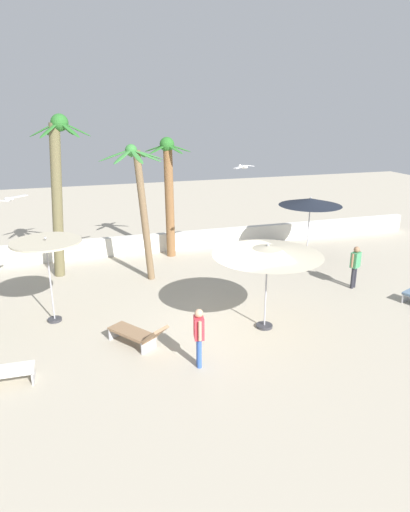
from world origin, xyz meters
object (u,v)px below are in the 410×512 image
at_px(palm_tree_0, 58,182).
at_px(patio_umbrella_2, 310,202).
at_px(seagull_0, 244,167).
at_px(seagull_1, 8,199).
at_px(patio_umbrella_1, 268,251).
at_px(lounge_chair_0, 138,334).
at_px(patio_umbrella_0, 46,247).
at_px(palm_tree_1, 140,195).
at_px(palm_tree_2, 169,186).
at_px(guest_0, 199,332).
at_px(guest_2, 355,263).

bearing_deg(palm_tree_0, patio_umbrella_2, -4.66).
relative_size(seagull_0, seagull_1, 0.98).
bearing_deg(patio_umbrella_1, palm_tree_0, 130.97).
height_order(patio_umbrella_1, lounge_chair_0, patio_umbrella_1).
distance_m(patio_umbrella_0, seagull_0, 7.13).
bearing_deg(patio_umbrella_2, seagull_0, -153.10).
relative_size(palm_tree_1, seagull_1, 4.93).
relative_size(patio_umbrella_2, seagull_0, 2.66).
height_order(palm_tree_1, palm_tree_2, palm_tree_2).
distance_m(patio_umbrella_0, seagull_1, 1.74).
xyz_separation_m(palm_tree_2, seagull_1, (-5.83, -4.79, 0.68)).
height_order(patio_umbrella_2, seagull_1, seagull_1).
relative_size(palm_tree_0, seagull_1, 5.91).
relative_size(palm_tree_0, palm_tree_2, 1.18).
xyz_separation_m(patio_umbrella_1, palm_tree_2, (-1.14, 7.59, 0.71)).
distance_m(palm_tree_1, guest_0, 6.90).
bearing_deg(patio_umbrella_0, patio_umbrella_1, -20.99).
xyz_separation_m(patio_umbrella_0, seagull_0, (6.73, 1.32, 1.95)).
height_order(palm_tree_1, guest_2, palm_tree_1).
bearing_deg(patio_umbrella_0, guest_2, -2.21).
xyz_separation_m(palm_tree_1, seagull_0, (3.47, -1.38, 1.07)).
height_order(patio_umbrella_0, patio_umbrella_2, patio_umbrella_0).
xyz_separation_m(palm_tree_0, lounge_chair_0, (1.79, -6.49, -3.28)).
distance_m(patio_umbrella_1, palm_tree_2, 7.71).
distance_m(palm_tree_0, palm_tree_2, 4.65).
distance_m(lounge_chair_0, guest_0, 2.05).
distance_m(patio_umbrella_2, lounge_chair_0, 10.35).
bearing_deg(seagull_0, patio_umbrella_0, -168.91).
relative_size(patio_umbrella_2, palm_tree_0, 0.44).
distance_m(patio_umbrella_0, guest_2, 10.59).
bearing_deg(palm_tree_0, patio_umbrella_0, -96.11).
relative_size(patio_umbrella_1, palm_tree_2, 0.62).
distance_m(patio_umbrella_2, palm_tree_1, 7.47).
bearing_deg(patio_umbrella_2, palm_tree_2, 161.18).
relative_size(palm_tree_0, palm_tree_1, 1.20).
bearing_deg(palm_tree_1, palm_tree_2, 57.15).
bearing_deg(palm_tree_1, lounge_chair_0, -101.48).
relative_size(patio_umbrella_1, seagull_0, 3.15).
bearing_deg(seagull_1, patio_umbrella_2, 13.76).
bearing_deg(palm_tree_2, seagull_1, -140.57).
bearing_deg(palm_tree_0, guest_2, -24.37).
bearing_deg(seagull_1, guest_0, -43.71).
distance_m(lounge_chair_0, seagull_0, 7.02).
xyz_separation_m(patio_umbrella_2, seagull_1, (-11.57, -2.83, 1.35)).
relative_size(palm_tree_2, seagull_1, 4.99).
distance_m(patio_umbrella_0, palm_tree_1, 4.32).
relative_size(patio_umbrella_0, seagull_0, 2.69).
relative_size(guest_2, seagull_0, 1.56).
relative_size(palm_tree_2, guest_0, 3.24).
distance_m(patio_umbrella_2, seagull_0, 4.79).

